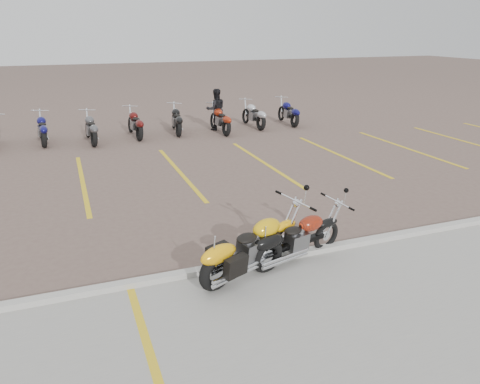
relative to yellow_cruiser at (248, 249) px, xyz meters
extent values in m
plane|color=brown|center=(0.34, 2.25, -0.46)|extent=(100.00, 100.00, 0.00)
cube|color=#9E9B93|center=(0.34, -2.25, -0.46)|extent=(60.00, 5.00, 0.01)
cube|color=#ADAAA3|center=(0.34, 0.25, -0.40)|extent=(60.00, 0.18, 0.12)
torus|color=black|center=(0.78, 0.34, -0.14)|extent=(0.65, 0.36, 0.66)
torus|color=black|center=(-0.67, -0.29, -0.14)|extent=(0.72, 0.44, 0.70)
cube|color=black|center=(0.06, 0.02, -0.08)|extent=(1.27, 0.64, 0.10)
cube|color=slate|center=(0.01, 0.00, -0.01)|extent=(0.51, 0.45, 0.35)
ellipsoid|color=#E8B00C|center=(0.32, 0.14, 0.29)|extent=(0.67, 0.53, 0.31)
ellipsoid|color=black|center=(-0.11, -0.05, 0.25)|extent=(0.47, 0.40, 0.12)
torus|color=black|center=(1.67, 0.31, -0.17)|extent=(0.59, 0.25, 0.59)
torus|color=black|center=(0.32, -0.05, -0.17)|extent=(0.64, 0.31, 0.62)
cube|color=black|center=(0.99, 0.13, -0.12)|extent=(1.16, 0.41, 0.09)
cube|color=slate|center=(0.95, 0.12, -0.07)|extent=(0.44, 0.36, 0.31)
ellipsoid|color=black|center=(1.24, 0.20, 0.21)|extent=(0.58, 0.41, 0.27)
ellipsoid|color=black|center=(0.84, 0.09, 0.17)|extent=(0.40, 0.32, 0.11)
imported|color=black|center=(3.20, 11.56, 0.37)|extent=(0.85, 0.69, 1.67)
camera|label=1|loc=(-2.64, -6.57, 3.51)|focal=35.00mm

